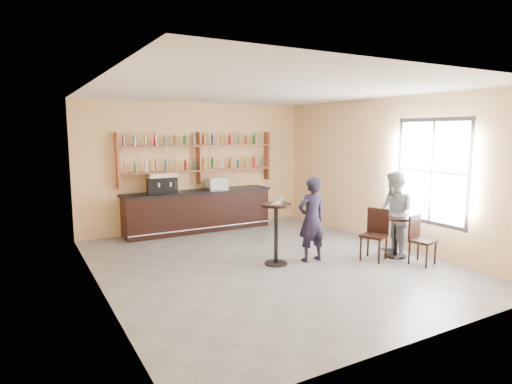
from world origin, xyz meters
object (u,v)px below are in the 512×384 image
pastry_case (216,183)px  pedestal_table (276,234)px  bar_counter (198,211)px  man_main (312,219)px  chair_south (423,240)px  patron_second (394,215)px  chair_west (374,235)px  cafe_table (396,237)px  espresso_machine (162,183)px

pastry_case → pedestal_table: (-0.27, -3.28, -0.59)m
bar_counter → man_main: 3.57m
man_main → chair_south: (1.68, -1.21, -0.36)m
pastry_case → chair_south: bearing=-71.9°
man_main → patron_second: size_ratio=0.96×
man_main → chair_west: 1.25m
bar_counter → cafe_table: bearing=-57.6°
cafe_table → chair_south: (0.05, -0.60, 0.05)m
chair_west → patron_second: (0.51, -0.02, 0.36)m
bar_counter → chair_south: (2.62, -4.64, -0.05)m
bar_counter → pedestal_table: pedestal_table is taller
pedestal_table → cafe_table: 2.46m
bar_counter → pedestal_table: bearing=-85.9°
chair_west → chair_south: (0.60, -0.65, -0.04)m
bar_counter → espresso_machine: 1.18m
pedestal_table → chair_south: pedestal_table is taller
pedestal_table → patron_second: patron_second is taller
pastry_case → chair_west: (1.51, -3.99, -0.67)m
pedestal_table → chair_south: 2.74m
espresso_machine → chair_west: size_ratio=0.68×
espresso_machine → pedestal_table: size_ratio=0.59×
pedestal_table → chair_south: bearing=-29.7°
patron_second → espresso_machine: bearing=-116.9°
pedestal_table → bar_counter: bearing=94.1°
espresso_machine → man_main: 3.92m
chair_south → chair_west: bearing=120.1°
pastry_case → chair_west: pastry_case is taller
chair_west → chair_south: chair_west is taller
man_main → patron_second: patron_second is taller
espresso_machine → chair_south: (3.53, -4.64, -0.80)m
pastry_case → pedestal_table: size_ratio=0.44×
patron_second → chair_south: bearing=30.9°
cafe_table → patron_second: bearing=145.1°
cafe_table → chair_west: (-0.55, 0.05, 0.09)m
pedestal_table → patron_second: (2.29, -0.73, 0.28)m
man_main → pastry_case: bearing=-81.6°
bar_counter → chair_west: (2.02, -3.99, -0.01)m
pastry_case → man_main: 3.48m
chair_south → pedestal_table: bearing=137.8°
pedestal_table → chair_west: size_ratio=1.16×
bar_counter → patron_second: size_ratio=2.20×
pastry_case → chair_south: (2.11, -4.64, -0.71)m
bar_counter → chair_south: bearing=-60.6°
pastry_case → espresso_machine: bearing=173.6°
pastry_case → chair_south: 5.15m
bar_counter → pastry_case: size_ratio=7.47×
cafe_table → patron_second: (-0.04, 0.03, 0.44)m
pedestal_table → cafe_table: pedestal_table is taller
man_main → chair_west: bearing=153.7°
chair_south → patron_second: bearing=85.8°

